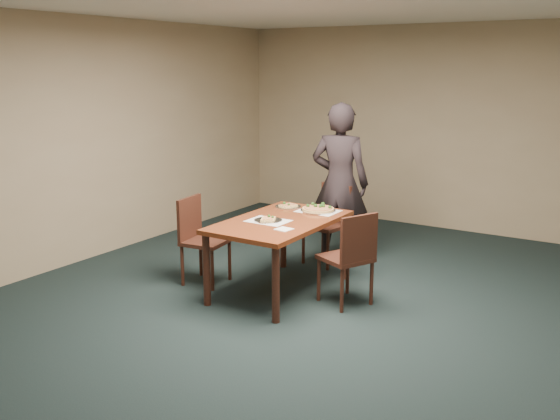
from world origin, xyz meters
The scene contains 13 objects.
ground centered at (0.00, 0.00, 0.00)m, with size 8.00×8.00×0.00m, color black.
room_shell centered at (0.00, 0.00, 1.74)m, with size 8.00×8.00×8.00m.
dining_table centered at (-0.47, 0.62, 0.66)m, with size 0.90×1.50×0.75m.
chair_far centered at (-0.51, 1.76, 0.52)m, with size 0.49×0.49×0.91m.
chair_left centered at (-1.34, 0.41, 0.52)m, with size 0.47×0.47×0.91m.
chair_right centered at (0.29, 0.66, 0.52)m, with size 0.56×0.56×0.91m.
diner centered at (-0.45, 1.89, 0.92)m, with size 0.67×0.44×1.85m, color black.
placemat_main centered at (-0.33, 1.15, 0.75)m, with size 0.42×0.32×0.00m, color white.
placemat_near centered at (-0.55, 0.52, 0.75)m, with size 0.40×0.30×0.00m, color white.
pizza_pan centered at (-0.33, 1.16, 0.77)m, with size 0.37×0.37×0.07m.
slice_plate_near centered at (-0.55, 0.52, 0.76)m, with size 0.28×0.28×0.06m.
slice_plate_far centered at (-0.70, 1.15, 0.76)m, with size 0.28×0.28×0.06m.
napkin centered at (-0.24, 0.32, 0.75)m, with size 0.14×0.14×0.01m, color white.
Camera 1 is at (2.73, -4.46, 2.25)m, focal length 40.00 mm.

